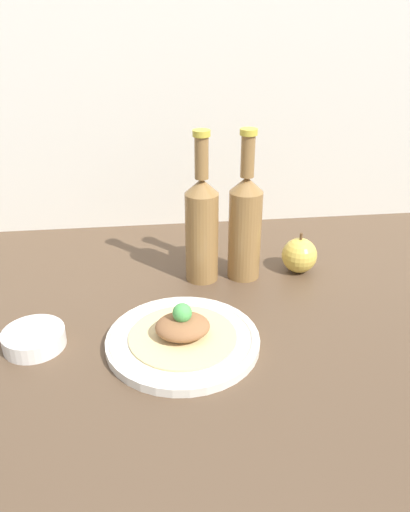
{
  "coord_description": "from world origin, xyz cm",
  "views": [
    {
      "loc": [
        -14.05,
        -74.54,
        54.01
      ],
      "look_at": [
        -4.08,
        9.12,
        11.36
      ],
      "focal_mm": 35.0,
      "sensor_mm": 36.0,
      "label": 1
    }
  ],
  "objects_px": {
    "cider_bottle_right": "(245,224)",
    "plated_food": "(183,328)",
    "apple": "(299,255)",
    "plate": "(183,340)",
    "cider_bottle_left": "(202,226)",
    "dipping_bowl": "(34,338)"
  },
  "relations": [
    {
      "from": "plated_food",
      "to": "cider_bottle_left",
      "type": "relative_size",
      "value": 0.59
    },
    {
      "from": "plate",
      "to": "cider_bottle_right",
      "type": "height_order",
      "value": "cider_bottle_right"
    },
    {
      "from": "cider_bottle_right",
      "to": "plate",
      "type": "bearing_deg",
      "value": -122.88
    },
    {
      "from": "cider_bottle_left",
      "to": "dipping_bowl",
      "type": "xyz_separation_m",
      "value": [
        -0.32,
        -0.21,
        -0.11
      ]
    },
    {
      "from": "plate",
      "to": "plated_food",
      "type": "xyz_separation_m",
      "value": [
        0.0,
        0.0,
        0.02
      ]
    },
    {
      "from": "plate",
      "to": "cider_bottle_left",
      "type": "distance_m",
      "value": 0.27
    },
    {
      "from": "plated_food",
      "to": "cider_bottle_right",
      "type": "xyz_separation_m",
      "value": [
        0.15,
        0.24,
        0.09
      ]
    },
    {
      "from": "cider_bottle_left",
      "to": "dipping_bowl",
      "type": "relative_size",
      "value": 3.0
    },
    {
      "from": "cider_bottle_left",
      "to": "apple",
      "type": "distance_m",
      "value": 0.24
    },
    {
      "from": "plate",
      "to": "apple",
      "type": "relative_size",
      "value": 2.9
    },
    {
      "from": "cider_bottle_right",
      "to": "apple",
      "type": "xyz_separation_m",
      "value": [
        0.13,
        0.01,
        -0.09
      ]
    },
    {
      "from": "plated_food",
      "to": "cider_bottle_right",
      "type": "height_order",
      "value": "cider_bottle_right"
    },
    {
      "from": "cider_bottle_left",
      "to": "cider_bottle_right",
      "type": "relative_size",
      "value": 1.0
    },
    {
      "from": "dipping_bowl",
      "to": "cider_bottle_right",
      "type": "bearing_deg",
      "value": 26.85
    },
    {
      "from": "dipping_bowl",
      "to": "plated_food",
      "type": "bearing_deg",
      "value": -6.12
    },
    {
      "from": "cider_bottle_right",
      "to": "plated_food",
      "type": "bearing_deg",
      "value": -122.88
    },
    {
      "from": "apple",
      "to": "plate",
      "type": "bearing_deg",
      "value": -139.11
    },
    {
      "from": "cider_bottle_left",
      "to": "apple",
      "type": "relative_size",
      "value": 3.47
    },
    {
      "from": "cider_bottle_right",
      "to": "apple",
      "type": "height_order",
      "value": "cider_bottle_right"
    },
    {
      "from": "plated_food",
      "to": "dipping_bowl",
      "type": "height_order",
      "value": "plated_food"
    },
    {
      "from": "cider_bottle_left",
      "to": "dipping_bowl",
      "type": "bearing_deg",
      "value": -146.89
    },
    {
      "from": "plated_food",
      "to": "cider_bottle_left",
      "type": "height_order",
      "value": "cider_bottle_left"
    }
  ]
}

